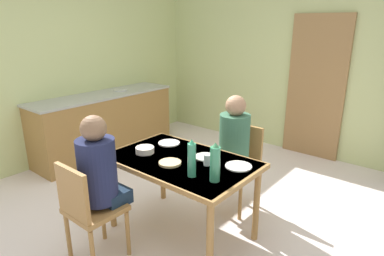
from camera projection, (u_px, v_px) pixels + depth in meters
The scene contains 18 objects.
ground_plane at pixel (172, 216), 3.35m from camera, with size 6.75×6.75×0.00m, color silver.
wall_back at pixel (290, 57), 4.83m from camera, with size 4.74×0.10×2.79m, color #BDC787.
wall_left at pixel (86, 57), 4.78m from camera, with size 0.10×3.89×2.79m, color #BDC784.
door_wooden at pixel (316, 88), 4.62m from camera, with size 0.80×0.05×2.00m, color olive.
kitchen_counter at pixel (105, 124), 4.87m from camera, with size 0.61×2.16×0.91m.
dining_table at pixel (181, 168), 2.89m from camera, with size 1.29×0.83×0.74m.
chair_near_diner at pixel (87, 208), 2.57m from camera, with size 0.40×0.40×0.87m.
chair_far_diner at pixel (240, 161), 3.42m from camera, with size 0.40×0.40×0.87m.
person_near_diner at pixel (99, 169), 2.58m from camera, with size 0.30×0.37×0.77m.
person_far_diner at pixel (234, 139), 3.24m from camera, with size 0.30×0.37×0.77m.
water_bottle_green_near at pixel (192, 159), 2.51m from camera, with size 0.07×0.07×0.30m.
water_bottle_green_far at pixel (215, 163), 2.44m from camera, with size 0.08×0.08×0.31m.
serving_bowl_center at pixel (145, 150), 3.01m from camera, with size 0.17×0.17×0.06m, color #F2E1D1.
dinner_plate_near_left at pixel (169, 143), 3.24m from camera, with size 0.21×0.21×0.01m, color white.
dinner_plate_near_right at pixel (239, 166), 2.72m from camera, with size 0.22×0.22×0.01m, color white.
dinner_plate_far_center at pixel (206, 157), 2.91m from camera, with size 0.19×0.19×0.01m, color white.
drinking_glass_by_near_diner at pixel (207, 160), 2.74m from camera, with size 0.06×0.06×0.10m, color silver.
bread_plate_sliced at pixel (170, 163), 2.77m from camera, with size 0.19×0.19×0.02m, color #DBB77A.
Camera 1 is at (2.02, -2.12, 1.87)m, focal length 30.78 mm.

